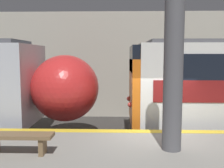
{
  "coord_description": "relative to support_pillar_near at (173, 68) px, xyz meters",
  "views": [
    {
      "loc": [
        -1.05,
        -7.34,
        3.19
      ],
      "look_at": [
        -1.29,
        0.81,
        2.3
      ],
      "focal_mm": 42.0,
      "sensor_mm": 36.0,
      "label": 1
    }
  ],
  "objects": [
    {
      "name": "ground_plane",
      "position": [
        -0.13,
        1.55,
        -2.92
      ],
      "size": [
        120.0,
        120.0,
        0.0
      ],
      "primitive_type": "plane",
      "color": "#33302D"
    },
    {
      "name": "station_rear_barrier",
      "position": [
        -0.13,
        7.74,
        -0.22
      ],
      "size": [
        50.0,
        0.15,
        5.41
      ],
      "color": "#B2AD9E",
      "rests_on": "ground"
    },
    {
      "name": "support_pillar_near",
      "position": [
        0.0,
        0.0,
        0.0
      ],
      "size": [
        0.43,
        0.43,
        3.71
      ],
      "color": "#56565B",
      "rests_on": "platform"
    },
    {
      "name": "platform_bench",
      "position": [
        -3.36,
        -0.38,
        -1.52
      ],
      "size": [
        1.5,
        0.4,
        0.45
      ],
      "color": "brown",
      "rests_on": "platform"
    }
  ]
}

